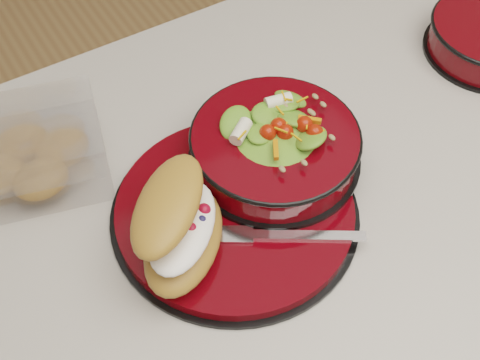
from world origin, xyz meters
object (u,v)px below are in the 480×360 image
croissant (180,225)px  island_counter (252,334)px  pastry_box (28,154)px  dinner_plate (236,211)px  salad_bowl (275,142)px  fork (286,235)px

croissant → island_counter: bearing=-27.7°
pastry_box → island_counter: bearing=-20.1°
island_counter → dinner_plate: 0.46m
salad_bowl → croissant: 0.18m
island_counter → dinner_plate: size_ratio=3.87×
dinner_plate → salad_bowl: bearing=25.4°
dinner_plate → fork: size_ratio=1.96×
island_counter → fork: (-0.02, -0.10, 0.47)m
island_counter → croissant: bearing=-162.0°
salad_bowl → fork: (-0.05, -0.11, -0.03)m
dinner_plate → salad_bowl: size_ratio=1.39×
dinner_plate → island_counter: bearing=28.0°
salad_bowl → pastry_box: 0.32m
dinner_plate → salad_bowl: (0.08, 0.04, 0.05)m
croissant → fork: croissant is taller
croissant → salad_bowl: bearing=-26.9°
salad_bowl → fork: bearing=-116.3°
pastry_box → salad_bowl: bearing=-14.5°
fork → island_counter: bearing=21.1°
island_counter → fork: 0.48m
dinner_plate → croissant: bearing=-168.4°
salad_bowl → pastry_box: size_ratio=1.02×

